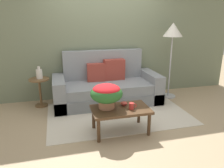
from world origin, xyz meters
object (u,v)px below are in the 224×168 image
Objects in this scene: coffee_table at (121,112)px; floor_lamp at (173,35)px; potted_plant at (106,93)px; coffee_mug at (132,106)px; couch at (106,87)px; table_vase at (39,74)px; snack_bowl at (124,103)px; side_table at (40,87)px.

coffee_table is 2.28m from floor_lamp.
coffee_mug is at bearing -21.61° from potted_plant.
potted_plant reaches higher than coffee_mug.
potted_plant is at bearing 159.77° from coffee_table.
couch is 1.41m from table_vase.
table_vase is at bearing 131.20° from coffee_table.
floor_lamp is (1.46, -0.05, 1.08)m from couch.
table_vase reaches higher than snack_bowl.
potted_plant is 0.36m from snack_bowl.
coffee_table is at bearing -139.98° from floor_lamp.
coffee_table is (-0.09, -1.35, 0.03)m from couch.
couch reaches higher than snack_bowl.
coffee_mug is at bearing -135.45° from floor_lamp.
couch is at bearing -4.23° from table_vase.
couch is at bearing 76.95° from potted_plant.
floor_lamp is 2.12m from snack_bowl.
side_table reaches higher than snack_bowl.
couch is 1.25m from snack_bowl.
side_table is 2.10m from coffee_mug.
snack_bowl is at bearing 50.20° from coffee_table.
coffee_table is 0.54× the size of floor_lamp.
side_table is (-1.38, 0.10, 0.08)m from couch.
couch is at bearing 177.93° from floor_lamp.
potted_plant is 4.05× the size of coffee_mug.
floor_lamp is at bearing 40.02° from coffee_table.
table_vase is at bearing 176.89° from floor_lamp.
snack_bowl is at bearing -44.67° from table_vase.
floor_lamp is at bearing -3.11° from table_vase.
couch is 2.46× the size of coffee_table.
side_table is 3.01m from floor_lamp.
couch is at bearing 92.85° from coffee_mug.
table_vase is at bearing 175.77° from couch.
coffee_mug is (0.07, -1.42, 0.13)m from couch.
couch reaches higher than potted_plant.
couch is at bearing -4.11° from side_table.
couch is at bearing 90.10° from snack_bowl.
floor_lamp reaches higher than potted_plant.
floor_lamp reaches higher than coffee_mug.
floor_lamp is (2.84, -0.15, 1.00)m from side_table.
coffee_mug is 1.12× the size of snack_bowl.
table_vase reaches higher than side_table.
couch is 1.82m from floor_lamp.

